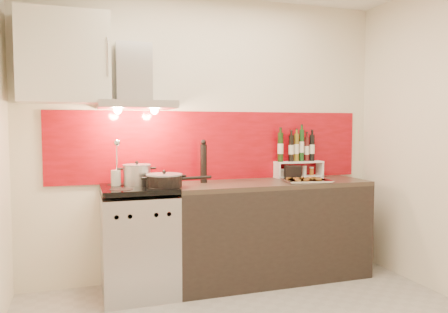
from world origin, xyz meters
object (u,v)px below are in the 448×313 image
object	(u,v)px
counter	(270,230)
saute_pan	(165,180)
stock_pot	(137,174)
baking_tray	(306,180)
pepper_mill	(204,162)
range_stove	(139,242)

from	to	relation	value
counter	saute_pan	bearing A→B (deg)	-174.68
counter	stock_pot	bearing A→B (deg)	175.39
counter	stock_pot	xyz separation A→B (m)	(-1.20, 0.10, 0.55)
stock_pot	baking_tray	world-z (taller)	stock_pot
stock_pot	saute_pan	bearing A→B (deg)	-42.66
pepper_mill	baking_tray	world-z (taller)	pepper_mill
range_stove	baking_tray	bearing A→B (deg)	-4.47
pepper_mill	baking_tray	size ratio (longest dim) A/B	0.87
range_stove	saute_pan	size ratio (longest dim) A/B	1.59
counter	saute_pan	world-z (taller)	saute_pan
stock_pot	saute_pan	world-z (taller)	stock_pot
range_stove	pepper_mill	size ratio (longest dim) A/B	2.35
pepper_mill	saute_pan	bearing A→B (deg)	-152.54
range_stove	stock_pot	size ratio (longest dim) A/B	3.85
range_stove	pepper_mill	xyz separation A→B (m)	(0.59, 0.11, 0.65)
stock_pot	baking_tray	xyz separation A→B (m)	(1.49, -0.22, -0.08)
range_stove	saute_pan	world-z (taller)	saute_pan
stock_pot	saute_pan	distance (m)	0.28
counter	baking_tray	world-z (taller)	baking_tray
counter	pepper_mill	size ratio (longest dim) A/B	4.65
range_stove	stock_pot	xyz separation A→B (m)	(0.00, 0.10, 0.56)
counter	baking_tray	bearing A→B (deg)	-22.28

